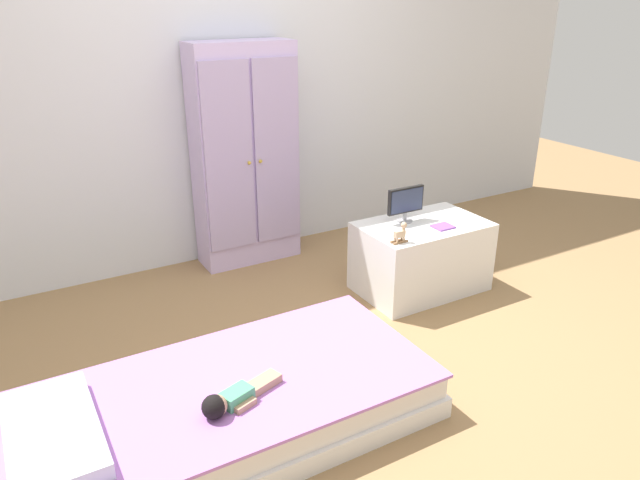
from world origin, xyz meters
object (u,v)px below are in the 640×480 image
wardrobe (245,156)px  rocking_horse_toy (401,233)px  bed (229,407)px  tv_stand (421,256)px  tv_monitor (406,202)px  doll (228,400)px  book_purple (443,227)px

wardrobe → rocking_horse_toy: size_ratio=12.48×
bed → rocking_horse_toy: rocking_horse_toy is taller
tv_stand → tv_monitor: (-0.08, 0.09, 0.35)m
tv_stand → tv_monitor: tv_monitor is taller
tv_stand → rocking_horse_toy: 0.45m
doll → tv_monitor: (1.53, 0.87, 0.31)m
tv_stand → book_purple: (0.06, -0.11, 0.23)m
doll → book_purple: (1.67, 0.67, 0.19)m
tv_monitor → book_purple: (0.14, -0.20, -0.12)m
rocking_horse_toy → tv_monitor: bearing=48.4°
wardrobe → tv_stand: wardrobe is taller
bed → tv_monitor: bearing=26.1°
rocking_horse_toy → book_purple: size_ratio=0.98×
tv_stand → rocking_horse_toy: bearing=-151.0°
bed → tv_monitor: 1.71m
wardrobe → bed: bearing=-116.4°
tv_monitor → book_purple: tv_monitor is taller
wardrobe → tv_monitor: (0.67, -0.90, -0.17)m
rocking_horse_toy → wardrobe: bearing=111.1°
bed → wardrobe: wardrobe is taller
bed → tv_monitor: size_ratio=6.95×
bed → book_purple: book_purple is taller
rocking_horse_toy → book_purple: bearing=9.0°
bed → book_purple: (1.62, 0.53, 0.34)m
bed → book_purple: 1.74m
doll → book_purple: 1.81m
doll → book_purple: book_purple is taller
tv_monitor → rocking_horse_toy: bearing=-131.6°
bed → wardrobe: bearing=63.6°
tv_monitor → book_purple: 0.27m
wardrobe → tv_monitor: size_ratio=5.85×
doll → wardrobe: 2.03m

